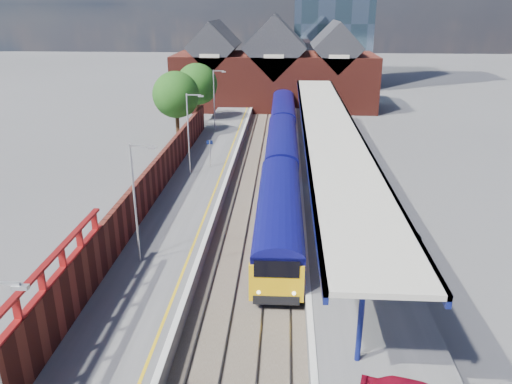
# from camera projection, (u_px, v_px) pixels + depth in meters

# --- Properties ---
(ground) EXTENTS (240.00, 240.00, 0.00)m
(ground) POSITION_uv_depth(u_px,v_px,m) (267.00, 159.00, 51.45)
(ground) COLOR #5B5B5E
(ground) RESTS_ON ground
(ballast_bed) EXTENTS (6.00, 76.00, 0.06)m
(ballast_bed) POSITION_uv_depth(u_px,v_px,m) (263.00, 193.00, 42.10)
(ballast_bed) COLOR #473D33
(ballast_bed) RESTS_ON ground
(rails) EXTENTS (4.51, 76.00, 0.14)m
(rails) POSITION_uv_depth(u_px,v_px,m) (263.00, 192.00, 42.07)
(rails) COLOR slate
(rails) RESTS_ON ground
(left_platform) EXTENTS (5.00, 76.00, 1.00)m
(left_platform) POSITION_uv_depth(u_px,v_px,m) (198.00, 187.00, 42.24)
(left_platform) COLOR #565659
(left_platform) RESTS_ON ground
(right_platform) EXTENTS (6.00, 76.00, 1.00)m
(right_platform) POSITION_uv_depth(u_px,v_px,m) (334.00, 189.00, 41.60)
(right_platform) COLOR #565659
(right_platform) RESTS_ON ground
(coping_left) EXTENTS (0.30, 76.00, 0.05)m
(coping_left) POSITION_uv_depth(u_px,v_px,m) (225.00, 181.00, 41.92)
(coping_left) COLOR silver
(coping_left) RESTS_ON left_platform
(coping_right) EXTENTS (0.30, 76.00, 0.05)m
(coping_right) POSITION_uv_depth(u_px,v_px,m) (300.00, 183.00, 41.57)
(coping_right) COLOR silver
(coping_right) RESTS_ON right_platform
(yellow_line) EXTENTS (0.14, 76.00, 0.01)m
(yellow_line) POSITION_uv_depth(u_px,v_px,m) (218.00, 181.00, 41.96)
(yellow_line) COLOR yellow
(yellow_line) RESTS_ON left_platform
(train) EXTENTS (2.91, 65.92, 3.45)m
(train) POSITION_uv_depth(u_px,v_px,m) (283.00, 127.00, 55.75)
(train) COLOR #0D0D5D
(train) RESTS_ON ground
(canopy) EXTENTS (4.50, 52.00, 4.48)m
(canopy) POSITION_uv_depth(u_px,v_px,m) (329.00, 128.00, 41.77)
(canopy) COLOR navy
(canopy) RESTS_ON right_platform
(lamp_post_a) EXTENTS (1.48, 0.18, 7.00)m
(lamp_post_a) POSITION_uv_depth(u_px,v_px,m) (1.00, 369.00, 14.55)
(lamp_post_a) COLOR #A5A8AA
(lamp_post_a) RESTS_ON left_platform
(lamp_post_b) EXTENTS (1.48, 0.18, 7.00)m
(lamp_post_b) POSITION_uv_depth(u_px,v_px,m) (137.00, 196.00, 27.62)
(lamp_post_b) COLOR #A5A8AA
(lamp_post_b) RESTS_ON left_platform
(lamp_post_c) EXTENTS (1.48, 0.18, 7.00)m
(lamp_post_c) POSITION_uv_depth(u_px,v_px,m) (190.00, 129.00, 42.57)
(lamp_post_c) COLOR #A5A8AA
(lamp_post_c) RESTS_ON left_platform
(lamp_post_d) EXTENTS (1.48, 0.18, 7.00)m
(lamp_post_d) POSITION_uv_depth(u_px,v_px,m) (215.00, 97.00, 57.51)
(lamp_post_d) COLOR #A5A8AA
(lamp_post_d) RESTS_ON left_platform
(platform_sign) EXTENTS (0.55, 0.08, 2.50)m
(platform_sign) POSITION_uv_depth(u_px,v_px,m) (210.00, 149.00, 45.17)
(platform_sign) COLOR #A5A8AA
(platform_sign) RESTS_ON left_platform
(brick_wall) EXTENTS (0.35, 50.00, 3.86)m
(brick_wall) POSITION_uv_depth(u_px,v_px,m) (146.00, 191.00, 35.66)
(brick_wall) COLOR #5B1F18
(brick_wall) RESTS_ON left_platform
(station_building) EXTENTS (30.00, 12.12, 13.78)m
(station_building) POSITION_uv_depth(u_px,v_px,m) (275.00, 71.00, 75.67)
(station_building) COLOR #5B1F18
(station_building) RESTS_ON ground
(tree_near) EXTENTS (5.20, 5.20, 8.10)m
(tree_near) POSITION_uv_depth(u_px,v_px,m) (177.00, 96.00, 55.65)
(tree_near) COLOR #382314
(tree_near) RESTS_ON ground
(tree_far) EXTENTS (5.20, 5.20, 8.10)m
(tree_far) POSITION_uv_depth(u_px,v_px,m) (198.00, 85.00, 63.06)
(tree_far) COLOR #382314
(tree_far) RESTS_ON ground
(parked_car_silver) EXTENTS (3.91, 1.81, 1.24)m
(parked_car_silver) POSITION_uv_depth(u_px,v_px,m) (378.00, 231.00, 31.31)
(parked_car_silver) COLOR #A2A2A6
(parked_car_silver) RESTS_ON right_platform
(parked_car_dark) EXTENTS (4.13, 2.43, 1.12)m
(parked_car_dark) POSITION_uv_depth(u_px,v_px,m) (391.00, 235.00, 30.94)
(parked_car_dark) COLOR black
(parked_car_dark) RESTS_ON right_platform
(parked_car_blue) EXTENTS (5.05, 3.21, 1.30)m
(parked_car_blue) POSITION_uv_depth(u_px,v_px,m) (360.00, 180.00, 40.33)
(parked_car_blue) COLOR navy
(parked_car_blue) RESTS_ON right_platform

